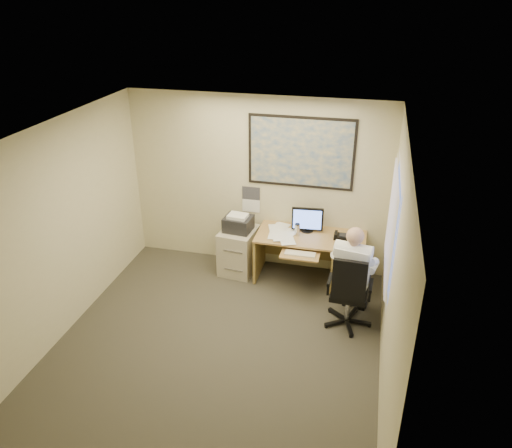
% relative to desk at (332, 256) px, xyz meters
% --- Properties ---
extents(room_shell, '(4.00, 4.50, 2.70)m').
position_rel_desk_xyz_m(room_shell, '(-1.23, -1.90, 0.91)').
color(room_shell, '#37342B').
rests_on(room_shell, ground).
extents(desk, '(1.60, 0.97, 1.12)m').
position_rel_desk_xyz_m(desk, '(0.00, 0.00, 0.00)').
color(desk, '#AC8449').
rests_on(desk, ground).
extents(world_map, '(1.56, 0.03, 1.06)m').
position_rel_desk_xyz_m(world_map, '(-0.58, 0.33, 1.46)').
color(world_map, '#1E4C93').
rests_on(world_map, room_shell).
extents(wall_calendar, '(0.28, 0.01, 0.42)m').
position_rel_desk_xyz_m(wall_calendar, '(-1.33, 0.34, 0.64)').
color(wall_calendar, white).
rests_on(wall_calendar, room_shell).
extents(window_blinds, '(0.06, 1.40, 1.30)m').
position_rel_desk_xyz_m(window_blinds, '(0.74, -1.10, 1.11)').
color(window_blinds, beige).
rests_on(window_blinds, room_shell).
extents(filing_cabinet, '(0.56, 0.65, 0.98)m').
position_rel_desk_xyz_m(filing_cabinet, '(-1.44, -0.02, -0.02)').
color(filing_cabinet, '#B7AE94').
rests_on(filing_cabinet, ground).
extents(office_chair, '(0.67, 0.67, 1.09)m').
position_rel_desk_xyz_m(office_chair, '(0.32, -1.03, -0.12)').
color(office_chair, black).
rests_on(office_chair, ground).
extents(person, '(0.75, 0.95, 1.41)m').
position_rel_desk_xyz_m(person, '(0.32, -0.95, 0.26)').
color(person, white).
rests_on(person, office_chair).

